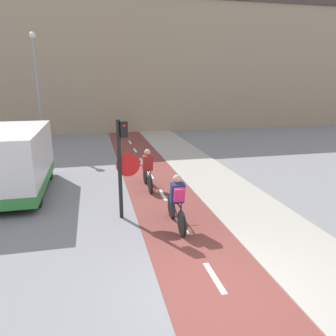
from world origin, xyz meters
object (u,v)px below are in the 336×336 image
object	(u,v)px
cyclist_near	(177,203)
van	(14,162)
street_lamp_far	(37,79)
cyclist_far	(148,171)
traffic_light_pole	(123,158)

from	to	relation	value
cyclist_near	van	xyz separation A→B (m)	(-4.81, 3.93, 0.41)
street_lamp_far	van	xyz separation A→B (m)	(0.16, -8.16, -2.79)
street_lamp_far	van	bearing A→B (deg)	-88.90
cyclist_far	van	bearing A→B (deg)	173.20
traffic_light_pole	cyclist_far	world-z (taller)	traffic_light_pole
cyclist_far	traffic_light_pole	bearing A→B (deg)	-114.47
van	traffic_light_pole	bearing A→B (deg)	-40.04
street_lamp_far	cyclist_far	size ratio (longest dim) A/B	3.54
traffic_light_pole	cyclist_far	distance (m)	2.85
traffic_light_pole	van	distance (m)	4.61
cyclist_far	van	xyz separation A→B (m)	(-4.58, 0.55, 0.45)
cyclist_near	cyclist_far	distance (m)	3.39
street_lamp_far	cyclist_near	xyz separation A→B (m)	(4.97, -12.09, -3.20)
traffic_light_pole	cyclist_near	xyz separation A→B (m)	(1.32, -0.99, -1.07)
cyclist_far	van	size ratio (longest dim) A/B	0.38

